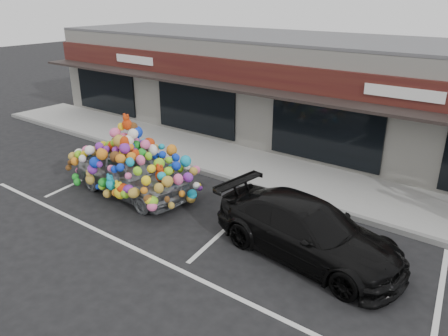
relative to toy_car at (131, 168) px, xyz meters
The scene contains 10 objects.
ground 1.27m from the toy_car, ahead, with size 90.00×90.00×0.00m, color black.
shop_building 8.68m from the toy_car, 83.93° to the left, with size 24.00×7.20×4.31m.
sidewalk 4.27m from the toy_car, 77.51° to the left, with size 26.00×3.00×0.15m, color #9A9A94.
kerb 2.87m from the toy_car, 70.74° to the left, with size 26.00×0.18×0.16m, color slate.
parking_stripe_left 2.47m from the toy_car, behind, with size 0.12×4.40×0.01m, color silver.
parking_stripe_mid 3.82m from the toy_car, ahead, with size 0.12×4.40×0.01m, color silver.
parking_stripe_right 9.15m from the toy_car, ahead, with size 0.12×4.40×0.01m, color silver.
lane_line 3.75m from the toy_car, 37.17° to the right, with size 14.00×0.12×0.01m, color silver.
toy_car is the anchor object (origin of this frame).
black_sedan 6.09m from the toy_car, ahead, with size 4.82×1.96×1.40m, color black.
Camera 1 is at (9.10, -8.46, 5.96)m, focal length 35.00 mm.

